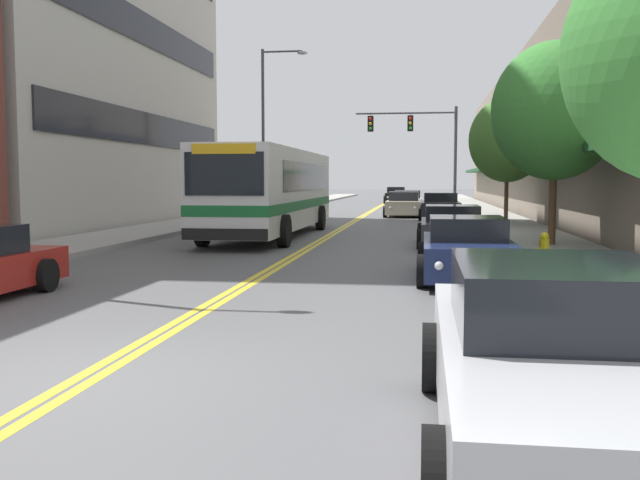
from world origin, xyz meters
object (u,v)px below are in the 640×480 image
at_px(car_charcoal_parked_right_end, 440,207).
at_px(traffic_signal_mast, 421,138).
at_px(city_bus, 273,188).
at_px(car_silver_parked_right_foreground, 561,365).
at_px(car_champagne_moving_second, 404,205).
at_px(fire_hydrant, 544,250).
at_px(street_tree_right_far, 507,140).
at_px(car_navy_parked_right_far, 467,250).
at_px(street_tree_right_mid, 555,111).
at_px(car_white_moving_third, 407,201).
at_px(street_lamp_left_far, 269,119).
at_px(car_dark_grey_parked_right_mid, 452,227).
at_px(car_black_moving_lead, 396,196).

height_order(car_charcoal_parked_right_end, traffic_signal_mast, traffic_signal_mast).
relative_size(city_bus, car_silver_parked_right_foreground, 2.61).
xyz_separation_m(car_silver_parked_right_foreground, car_champagne_moving_second, (-2.12, 34.75, -0.02)).
height_order(car_silver_parked_right_foreground, traffic_signal_mast, traffic_signal_mast).
bearing_deg(fire_hydrant, traffic_signal_mast, 95.89).
bearing_deg(city_bus, street_tree_right_far, 34.64).
relative_size(car_navy_parked_right_far, street_tree_right_mid, 0.76).
relative_size(car_white_moving_third, street_lamp_left_far, 0.54).
relative_size(street_tree_right_far, fire_hydrant, 7.10).
xyz_separation_m(city_bus, car_silver_parked_right_foreground, (6.46, -20.03, -1.09)).
bearing_deg(car_champagne_moving_second, street_lamp_left_far, -165.43).
distance_m(city_bus, car_charcoal_parked_right_end, 13.76).
distance_m(city_bus, fire_hydrant, 12.70).
height_order(car_silver_parked_right_foreground, car_charcoal_parked_right_end, car_silver_parked_right_foreground).
relative_size(car_white_moving_third, street_tree_right_mid, 0.84).
height_order(car_silver_parked_right_foreground, car_navy_parked_right_far, car_silver_parked_right_foreground).
bearing_deg(city_bus, car_charcoal_parked_right_end, 62.65).
bearing_deg(street_tree_right_far, car_dark_grey_parked_right_mid, -106.17).
relative_size(traffic_signal_mast, street_tree_right_mid, 1.08).
relative_size(traffic_signal_mast, fire_hydrant, 8.30).
distance_m(car_navy_parked_right_far, car_black_moving_lead, 48.07).
distance_m(car_white_moving_third, fire_hydrant, 31.82).
bearing_deg(car_champagne_moving_second, car_charcoal_parked_right_end, -52.26).
height_order(car_navy_parked_right_far, traffic_signal_mast, traffic_signal_mast).
bearing_deg(street_tree_right_mid, car_navy_parked_right_far, -112.99).
distance_m(car_silver_parked_right_foreground, car_white_moving_third, 41.91).
distance_m(car_navy_parked_right_far, car_charcoal_parked_right_end, 22.79).
height_order(city_bus, car_white_moving_third, city_bus).
bearing_deg(fire_hydrant, street_tree_right_mid, 78.79).
relative_size(city_bus, car_charcoal_parked_right_end, 2.63).
bearing_deg(traffic_signal_mast, car_navy_parked_right_far, -87.71).
xyz_separation_m(car_navy_parked_right_far, car_champagne_moving_second, (-1.99, 25.33, 0.04)).
bearing_deg(street_lamp_left_far, car_silver_parked_right_foreground, -74.05).
xyz_separation_m(city_bus, street_tree_right_mid, (9.14, -3.97, 2.26)).
height_order(car_dark_grey_parked_right_mid, car_champagne_moving_second, car_champagne_moving_second).
relative_size(city_bus, street_lamp_left_far, 1.39).
bearing_deg(car_champagne_moving_second, street_tree_right_far, -61.47).
distance_m(car_dark_grey_parked_right_mid, traffic_signal_mast, 20.43).
bearing_deg(car_white_moving_third, street_tree_right_far, -73.64).
bearing_deg(city_bus, car_dark_grey_parked_right_mid, -24.73).
bearing_deg(street_lamp_left_far, car_black_moving_lead, 76.29).
relative_size(car_navy_parked_right_far, car_black_moving_lead, 0.95).
distance_m(car_silver_parked_right_foreground, car_dark_grey_parked_right_mid, 17.12).
height_order(traffic_signal_mast, street_tree_right_mid, traffic_signal_mast).
distance_m(car_silver_parked_right_foreground, car_charcoal_parked_right_end, 32.21).
xyz_separation_m(car_dark_grey_parked_right_mid, car_charcoal_parked_right_end, (-0.03, 15.09, 0.06)).
bearing_deg(fire_hydrant, car_silver_parked_right_foreground, -98.52).
distance_m(car_black_moving_lead, traffic_signal_mast, 20.72).
bearing_deg(car_black_moving_lead, car_dark_grey_parked_right_mid, -85.35).
distance_m(city_bus, traffic_signal_mast, 18.09).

